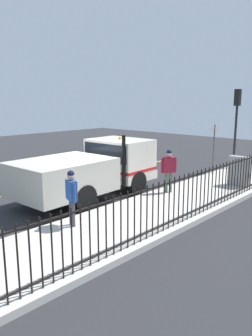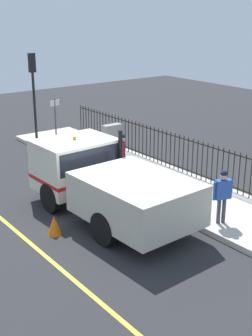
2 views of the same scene
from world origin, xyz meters
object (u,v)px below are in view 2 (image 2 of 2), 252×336
at_px(worker_standing, 122,151).
at_px(street_sign, 55,119).
at_px(traffic_light_near, 33,80).
at_px(utility_cabinet, 112,139).
at_px(work_truck, 102,179).
at_px(traffic_cone, 54,225).
at_px(pedestrian_distant, 223,191).

relative_size(worker_standing, street_sign, 0.71).
bearing_deg(traffic_light_near, utility_cabinet, 127.43).
bearing_deg(worker_standing, work_truck, -13.45).
height_order(traffic_light_near, utility_cabinet, traffic_light_near).
bearing_deg(work_truck, traffic_cone, -172.21).
bearing_deg(traffic_cone, worker_standing, 28.33).
bearing_deg(work_truck, street_sign, 71.55).
height_order(pedestrian_distant, traffic_cone, pedestrian_distant).
xyz_separation_m(pedestrian_distant, traffic_light_near, (-0.32, 11.19, 1.92)).
xyz_separation_m(pedestrian_distant, street_sign, (-0.41, 9.09, 0.50)).
relative_size(work_truck, worker_standing, 3.53).
height_order(traffic_light_near, street_sign, traffic_light_near).
bearing_deg(street_sign, work_truck, -106.47).
bearing_deg(pedestrian_distant, utility_cabinet, -81.72).
distance_m(pedestrian_distant, traffic_light_near, 11.36).
height_order(worker_standing, street_sign, street_sign).
xyz_separation_m(worker_standing, traffic_light_near, (-0.28, 6.37, 1.88)).
relative_size(utility_cabinet, traffic_cone, 2.16).
bearing_deg(worker_standing, traffic_light_near, -141.52).
bearing_deg(utility_cabinet, street_sign, 144.40).
relative_size(work_truck, pedestrian_distant, 3.67).
height_order(work_truck, utility_cabinet, work_truck).
bearing_deg(pedestrian_distant, traffic_light_near, -68.63).
height_order(traffic_light_near, traffic_cone, traffic_light_near).
relative_size(worker_standing, traffic_light_near, 0.41).
bearing_deg(work_truck, pedestrian_distant, -54.82).
relative_size(worker_standing, pedestrian_distant, 1.04).
bearing_deg(utility_cabinet, traffic_light_near, 118.09).
distance_m(worker_standing, traffic_light_near, 6.65).
bearing_deg(traffic_cone, work_truck, 9.77).
xyz_separation_m(traffic_cone, street_sign, (3.72, 6.48, 1.38)).
relative_size(pedestrian_distant, utility_cabinet, 1.30).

